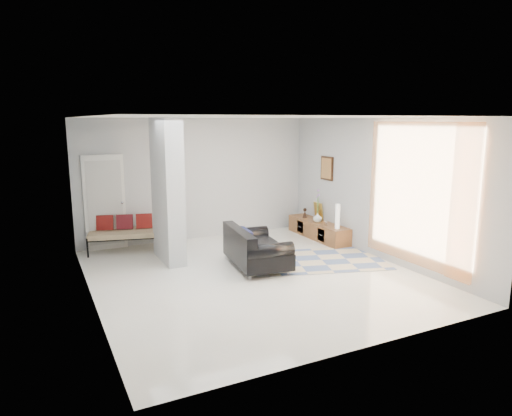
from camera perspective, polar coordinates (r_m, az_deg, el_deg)
name	(u,v)px	position (r m, az deg, el deg)	size (l,w,h in m)	color
floor	(254,275)	(8.31, -0.25, -8.40)	(6.00, 6.00, 0.00)	silver
ceiling	(254,117)	(7.84, -0.27, 11.29)	(6.00, 6.00, 0.00)	white
wall_back	(197,179)	(10.70, -7.33, 3.59)	(6.00, 6.00, 0.00)	#B7BABC
wall_front	(367,238)	(5.48, 13.66, -3.66)	(6.00, 6.00, 0.00)	#B7BABC
wall_left	(87,213)	(7.21, -20.32, -0.56)	(6.00, 6.00, 0.00)	#B7BABC
wall_right	(377,189)	(9.47, 14.88, 2.37)	(6.00, 6.00, 0.00)	#B7BABC
partition_column	(167,191)	(9.06, -11.02, 2.15)	(0.35, 1.20, 2.80)	silver
hallway_door	(105,203)	(10.24, -18.38, 0.64)	(0.85, 0.06, 2.04)	white
curtain	(417,195)	(8.59, 19.51, 1.59)	(2.55, 2.55, 0.00)	#FF9443
wall_art	(327,168)	(10.75, 8.87, 4.93)	(0.04, 0.45, 0.55)	#361E0E
media_console	(318,230)	(10.89, 7.77, -2.70)	(0.45, 1.99, 0.80)	brown
loveseat	(254,249)	(8.66, -0.26, -5.12)	(1.09, 1.66, 0.76)	silver
daybed	(131,231)	(10.11, -15.37, -2.81)	(1.89, 1.15, 0.77)	black
area_rug	(322,260)	(9.24, 8.20, -6.46)	(2.41, 1.61, 0.01)	#C1B393
cylinder_lamp	(338,216)	(10.16, 10.15, -1.03)	(0.10, 0.10, 0.55)	white
bronze_figurine	(305,213)	(11.21, 6.12, -0.62)	(0.12, 0.12, 0.23)	black
vase	(317,217)	(10.76, 7.69, -1.18)	(0.21, 0.21, 0.22)	white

